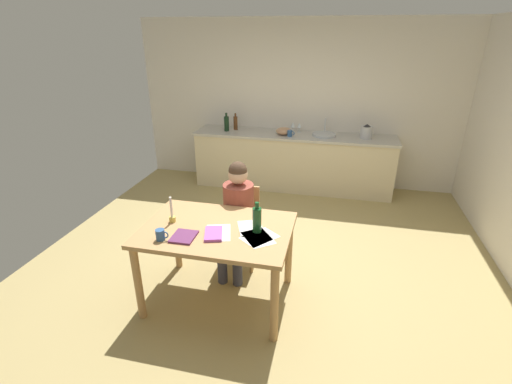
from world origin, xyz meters
The scene contains 23 objects.
ground_plane centered at (0.00, 0.00, -0.02)m, with size 5.20×5.20×0.04m, color tan.
wall_back centered at (0.00, 2.60, 1.30)m, with size 5.20×0.12×2.60m, color silver.
kitchen_counter centered at (0.00, 2.24, 0.45)m, with size 3.17×0.64×0.90m.
dining_table centered at (-0.30, -0.70, 0.67)m, with size 1.33×0.93×0.78m.
chair_at_table centered at (-0.27, 0.00, 0.48)m, with size 0.40×0.40×0.86m.
person_seated centered at (-0.27, -0.14, 0.68)m, with size 0.32×0.59×1.19m.
coffee_mug centered at (-0.69, -1.00, 0.83)m, with size 0.11×0.08×0.10m.
candlestick centered at (-0.73, -0.68, 0.85)m, with size 0.06×0.06×0.25m.
book_magazine centered at (-0.29, -0.83, 0.79)m, with size 0.15×0.24×0.03m, color #A851B5.
book_cookery centered at (-0.52, -0.93, 0.79)m, with size 0.19×0.23×0.02m, color #632C57.
paper_letter centered at (0.10, -0.79, 0.78)m, with size 0.21×0.30×0.00m, color white.
paper_bill centered at (0.00, -0.64, 0.78)m, with size 0.21×0.30×0.00m, color white.
paper_envelope centered at (-0.26, -0.79, 0.78)m, with size 0.21×0.30×0.00m, color white.
paper_receipt centered at (0.11, -0.78, 0.78)m, with size 0.21×0.30×0.00m, color white.
wine_bottle_on_table centered at (0.07, -0.69, 0.90)m, with size 0.08×0.08×0.28m.
sink_unit centered at (0.47, 2.24, 0.92)m, with size 0.36×0.36×0.24m.
bottle_oil centered at (-1.10, 2.20, 1.02)m, with size 0.08×0.08×0.29m.
bottle_vinegar centered at (-0.98, 2.32, 1.01)m, with size 0.07×0.07×0.27m.
mixing_bowl centered at (-0.16, 2.19, 0.95)m, with size 0.24×0.24×0.11m, color tan.
stovetop_kettle centered at (1.10, 2.24, 1.00)m, with size 0.18×0.18×0.22m.
wine_glass_near_sink centered at (0.06, 2.39, 1.01)m, with size 0.07×0.07×0.15m.
wine_glass_by_kettle centered at (-0.04, 2.39, 1.01)m, with size 0.07×0.07×0.15m.
teacup_on_counter centered at (-0.04, 2.09, 0.95)m, with size 0.11×0.07×0.10m.
Camera 1 is at (0.69, -3.43, 2.39)m, focal length 25.79 mm.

